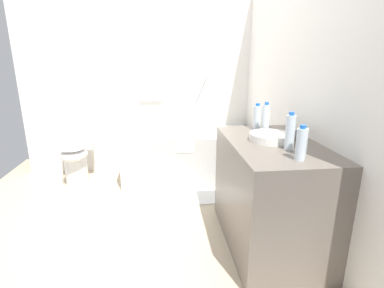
{
  "coord_description": "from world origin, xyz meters",
  "views": [
    {
      "loc": [
        0.18,
        -2.52,
        1.45
      ],
      "look_at": [
        0.47,
        0.14,
        0.66
      ],
      "focal_mm": 27.45,
      "sensor_mm": 36.0,
      "label": 1
    }
  ],
  "objects_px": {
    "sink_basin": "(271,137)",
    "water_bottle_1": "(290,132)",
    "toilet": "(76,154)",
    "water_bottle_4": "(301,144)",
    "water_bottle_3": "(302,141)",
    "bath_mat": "(194,197)",
    "water_bottle_2": "(257,117)",
    "sink_faucet": "(295,136)",
    "water_bottle_0": "(266,119)",
    "toilet_paper_roll": "(58,180)",
    "drinking_glass_0": "(266,126)",
    "bathtub": "(188,153)"
  },
  "relations": [
    {
      "from": "toilet",
      "to": "sink_faucet",
      "type": "xyz_separation_m",
      "value": [
        2.02,
        -1.36,
        0.52
      ]
    },
    {
      "from": "water_bottle_0",
      "to": "drinking_glass_0",
      "type": "distance_m",
      "value": 0.11
    },
    {
      "from": "bath_mat",
      "to": "water_bottle_2",
      "type": "bearing_deg",
      "value": -41.09
    },
    {
      "from": "toilet",
      "to": "water_bottle_3",
      "type": "bearing_deg",
      "value": 43.19
    },
    {
      "from": "sink_faucet",
      "to": "water_bottle_0",
      "type": "bearing_deg",
      "value": 124.88
    },
    {
      "from": "water_bottle_1",
      "to": "drinking_glass_0",
      "type": "xyz_separation_m",
      "value": [
        0.02,
        0.52,
        -0.07
      ]
    },
    {
      "from": "toilet",
      "to": "water_bottle_2",
      "type": "xyz_separation_m",
      "value": [
        1.84,
        -0.99,
        0.6
      ]
    },
    {
      "from": "toilet",
      "to": "water_bottle_4",
      "type": "xyz_separation_m",
      "value": [
        1.85,
        -1.8,
        0.59
      ]
    },
    {
      "from": "toilet",
      "to": "sink_basin",
      "type": "bearing_deg",
      "value": 48.46
    },
    {
      "from": "water_bottle_2",
      "to": "toilet_paper_roll",
      "type": "relative_size",
      "value": 1.8
    },
    {
      "from": "water_bottle_2",
      "to": "water_bottle_0",
      "type": "bearing_deg",
      "value": -81.18
    },
    {
      "from": "water_bottle_3",
      "to": "drinking_glass_0",
      "type": "distance_m",
      "value": 0.65
    },
    {
      "from": "bath_mat",
      "to": "water_bottle_1",
      "type": "bearing_deg",
      "value": -62.61
    },
    {
      "from": "sink_basin",
      "to": "bath_mat",
      "type": "distance_m",
      "value": 1.28
    },
    {
      "from": "toilet",
      "to": "water_bottle_1",
      "type": "distance_m",
      "value": 2.53
    },
    {
      "from": "water_bottle_0",
      "to": "water_bottle_2",
      "type": "distance_m",
      "value": 0.15
    },
    {
      "from": "sink_basin",
      "to": "drinking_glass_0",
      "type": "xyz_separation_m",
      "value": [
        0.07,
        0.3,
        0.02
      ]
    },
    {
      "from": "water_bottle_0",
      "to": "toilet_paper_roll",
      "type": "bearing_deg",
      "value": 152.71
    },
    {
      "from": "water_bottle_2",
      "to": "sink_faucet",
      "type": "bearing_deg",
      "value": -64.32
    },
    {
      "from": "sink_basin",
      "to": "water_bottle_2",
      "type": "distance_m",
      "value": 0.38
    },
    {
      "from": "bathtub",
      "to": "water_bottle_2",
      "type": "bearing_deg",
      "value": -62.99
    },
    {
      "from": "water_bottle_1",
      "to": "water_bottle_4",
      "type": "height_order",
      "value": "water_bottle_1"
    },
    {
      "from": "sink_faucet",
      "to": "water_bottle_0",
      "type": "xyz_separation_m",
      "value": [
        -0.16,
        0.22,
        0.09
      ]
    },
    {
      "from": "water_bottle_3",
      "to": "bath_mat",
      "type": "relative_size",
      "value": 0.29
    },
    {
      "from": "water_bottle_4",
      "to": "water_bottle_2",
      "type": "bearing_deg",
      "value": 90.51
    },
    {
      "from": "water_bottle_0",
      "to": "drinking_glass_0",
      "type": "bearing_deg",
      "value": 66.19
    },
    {
      "from": "bath_mat",
      "to": "toilet_paper_roll",
      "type": "relative_size",
      "value": 5.36
    },
    {
      "from": "bath_mat",
      "to": "sink_faucet",
      "type": "bearing_deg",
      "value": -50.01
    },
    {
      "from": "bathtub",
      "to": "sink_faucet",
      "type": "distance_m",
      "value": 1.64
    },
    {
      "from": "drinking_glass_0",
      "to": "bath_mat",
      "type": "distance_m",
      "value": 1.16
    },
    {
      "from": "toilet",
      "to": "drinking_glass_0",
      "type": "distance_m",
      "value": 2.24
    },
    {
      "from": "sink_faucet",
      "to": "water_bottle_3",
      "type": "distance_m",
      "value": 0.37
    },
    {
      "from": "bathtub",
      "to": "sink_basin",
      "type": "relative_size",
      "value": 4.92
    },
    {
      "from": "sink_basin",
      "to": "water_bottle_2",
      "type": "xyz_separation_m",
      "value": [
        0.01,
        0.37,
        0.08
      ]
    },
    {
      "from": "water_bottle_3",
      "to": "bath_mat",
      "type": "xyz_separation_m",
      "value": [
        -0.56,
        1.15,
        -0.93
      ]
    },
    {
      "from": "sink_basin",
      "to": "water_bottle_1",
      "type": "bearing_deg",
      "value": -78.52
    },
    {
      "from": "sink_basin",
      "to": "sink_faucet",
      "type": "xyz_separation_m",
      "value": [
        0.19,
        0.0,
        0.01
      ]
    },
    {
      "from": "water_bottle_1",
      "to": "water_bottle_3",
      "type": "distance_m",
      "value": 0.13
    },
    {
      "from": "water_bottle_0",
      "to": "water_bottle_3",
      "type": "xyz_separation_m",
      "value": [
        0.04,
        -0.57,
        -0.03
      ]
    },
    {
      "from": "drinking_glass_0",
      "to": "water_bottle_1",
      "type": "bearing_deg",
      "value": -92.46
    },
    {
      "from": "water_bottle_0",
      "to": "sink_faucet",
      "type": "bearing_deg",
      "value": -55.12
    },
    {
      "from": "water_bottle_2",
      "to": "bath_mat",
      "type": "height_order",
      "value": "water_bottle_2"
    },
    {
      "from": "toilet",
      "to": "water_bottle_0",
      "type": "xyz_separation_m",
      "value": [
        1.86,
        -1.14,
        0.61
      ]
    },
    {
      "from": "bathtub",
      "to": "water_bottle_2",
      "type": "xyz_separation_m",
      "value": [
        0.51,
        -1.0,
        0.64
      ]
    },
    {
      "from": "sink_basin",
      "to": "water_bottle_4",
      "type": "bearing_deg",
      "value": -87.65
    },
    {
      "from": "sink_faucet",
      "to": "water_bottle_1",
      "type": "height_order",
      "value": "water_bottle_1"
    },
    {
      "from": "water_bottle_3",
      "to": "water_bottle_4",
      "type": "relative_size",
      "value": 0.9
    },
    {
      "from": "sink_faucet",
      "to": "toilet_paper_roll",
      "type": "xyz_separation_m",
      "value": [
        -2.24,
        1.3,
        -0.82
      ]
    },
    {
      "from": "toilet",
      "to": "sink_basin",
      "type": "xyz_separation_m",
      "value": [
        1.83,
        -1.36,
        0.52
      ]
    },
    {
      "from": "water_bottle_1",
      "to": "water_bottle_2",
      "type": "xyz_separation_m",
      "value": [
        -0.03,
        0.59,
        -0.02
      ]
    }
  ]
}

